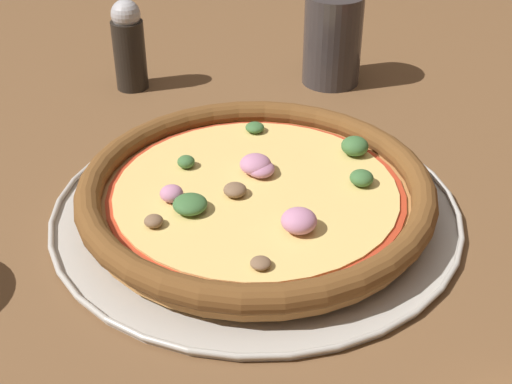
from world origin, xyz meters
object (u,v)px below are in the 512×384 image
(pizza, at_px, (256,191))
(pizza_tray, at_px, (256,209))
(drinking_cup, at_px, (333,40))
(pepper_shaker, at_px, (129,45))

(pizza, bearing_deg, pizza_tray, -49.38)
(pizza_tray, height_order, pizza, pizza)
(pizza, bearing_deg, drinking_cup, -160.31)
(pizza_tray, relative_size, drinking_cup, 3.37)
(pizza_tray, distance_m, pizza, 0.02)
(pizza_tray, bearing_deg, pizza, 130.62)
(pizza, height_order, drinking_cup, drinking_cup)
(pizza_tray, height_order, drinking_cup, drinking_cup)
(pizza_tray, relative_size, pizza, 1.15)
(pizza_tray, xyz_separation_m, pepper_shaker, (-0.13, -0.30, 0.05))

